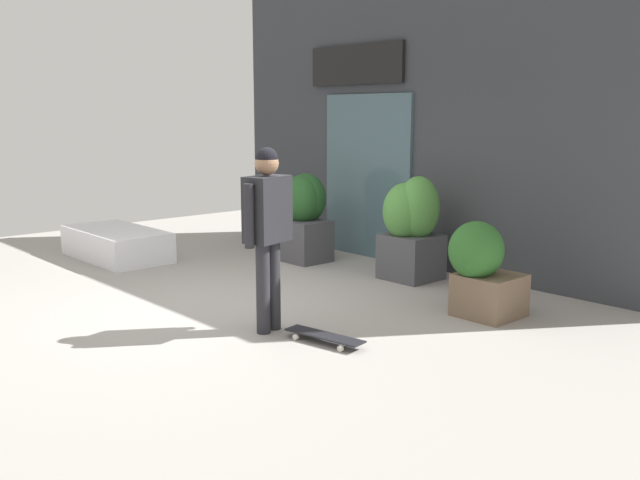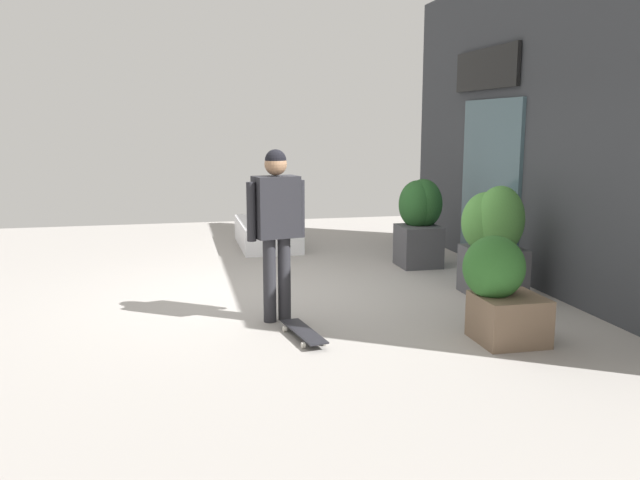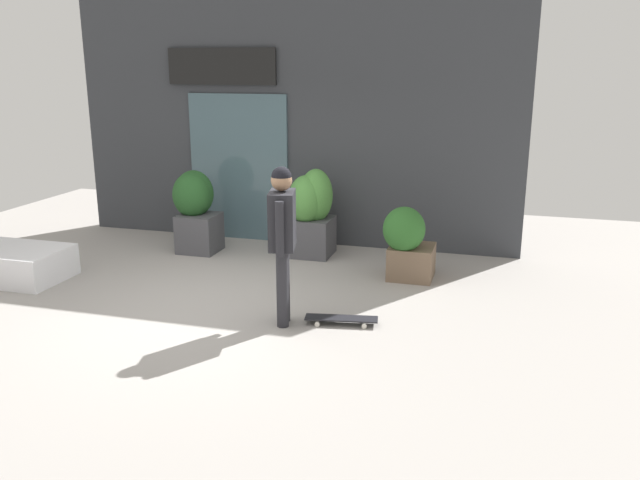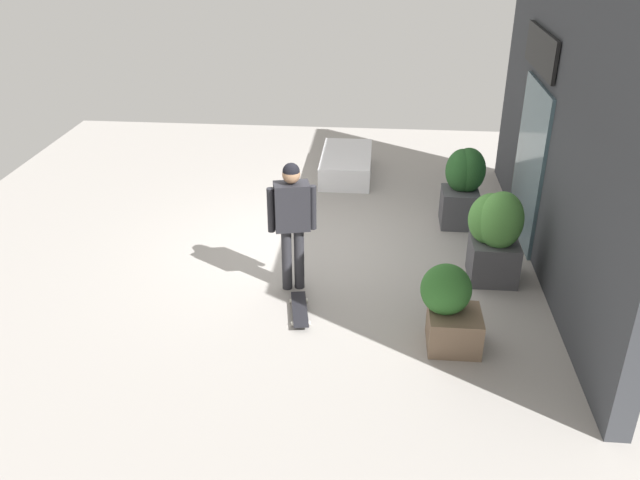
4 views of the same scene
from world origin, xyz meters
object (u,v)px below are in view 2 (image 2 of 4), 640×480
at_px(skateboard, 304,332).
at_px(planter_box_left, 500,286).
at_px(skateboarder, 276,217).
at_px(planter_box_mid, 493,238).
at_px(planter_box_right, 420,217).

xyz_separation_m(skateboard, planter_box_left, (0.43, 1.74, 0.45)).
relative_size(skateboarder, planter_box_mid, 1.35).
bearing_deg(planter_box_left, planter_box_mid, 155.24).
height_order(skateboarder, planter_box_mid, skateboarder).
relative_size(planter_box_left, planter_box_right, 0.80).
height_order(skateboarder, planter_box_left, skateboarder).
distance_m(skateboard, planter_box_mid, 2.73).
bearing_deg(planter_box_right, skateboarder, -46.94).
xyz_separation_m(planter_box_right, planter_box_mid, (1.74, 0.23, -0.02)).
distance_m(planter_box_left, planter_box_right, 3.28).
bearing_deg(skateboarder, planter_box_left, 47.65).
relative_size(skateboard, planter_box_mid, 0.63).
distance_m(skateboarder, planter_box_right, 3.26).
bearing_deg(planter_box_right, planter_box_left, -8.15).
xyz_separation_m(skateboard, planter_box_mid, (-1.08, 2.44, 0.61)).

